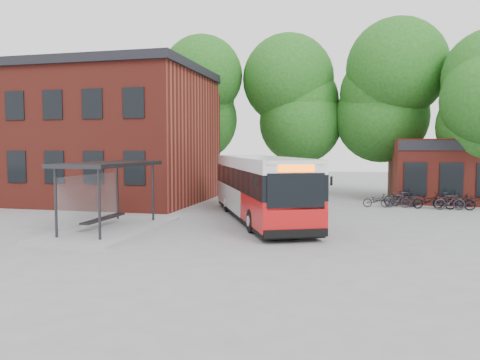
% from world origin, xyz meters
% --- Properties ---
extents(ground, '(100.00, 100.00, 0.00)m').
position_xyz_m(ground, '(0.00, 0.00, 0.00)').
color(ground, slate).
extents(station_building, '(18.40, 10.40, 8.50)m').
position_xyz_m(station_building, '(-13.00, 9.00, 4.25)').
color(station_building, maroon).
rests_on(station_building, ground).
extents(bus_shelter, '(3.60, 7.00, 2.90)m').
position_xyz_m(bus_shelter, '(-4.50, -1.00, 1.45)').
color(bus_shelter, '#28282B').
rests_on(bus_shelter, ground).
extents(bike_rail, '(5.20, 0.10, 0.38)m').
position_xyz_m(bike_rail, '(9.28, 10.00, 0.19)').
color(bike_rail, '#28282B').
rests_on(bike_rail, ground).
extents(tree_0, '(7.92, 7.92, 11.00)m').
position_xyz_m(tree_0, '(-6.00, 16.00, 5.50)').
color(tree_0, '#1A5316').
rests_on(tree_0, ground).
extents(tree_1, '(7.92, 7.92, 10.40)m').
position_xyz_m(tree_1, '(1.00, 17.00, 5.20)').
color(tree_1, '#1A5316').
rests_on(tree_1, ground).
extents(tree_2, '(7.92, 7.92, 11.00)m').
position_xyz_m(tree_2, '(8.00, 16.00, 5.50)').
color(tree_2, '#1A5316').
rests_on(tree_2, ground).
extents(city_bus, '(7.17, 11.92, 3.03)m').
position_xyz_m(city_bus, '(0.99, 3.49, 1.51)').
color(city_bus, '#B41112').
rests_on(city_bus, ground).
extents(bicycle_0, '(1.56, 0.66, 0.80)m').
position_xyz_m(bicycle_0, '(6.72, 9.57, 0.40)').
color(bicycle_0, black).
rests_on(bicycle_0, ground).
extents(bicycle_1, '(1.52, 0.65, 0.89)m').
position_xyz_m(bicycle_1, '(7.90, 9.70, 0.44)').
color(bicycle_1, black).
rests_on(bicycle_1, ground).
extents(bicycle_2, '(1.96, 1.05, 0.98)m').
position_xyz_m(bicycle_2, '(8.09, 10.33, 0.49)').
color(bicycle_2, black).
rests_on(bicycle_2, ground).
extents(bicycle_3, '(1.69, 0.50, 1.01)m').
position_xyz_m(bicycle_3, '(8.38, 10.44, 0.50)').
color(bicycle_3, black).
rests_on(bicycle_3, ground).
extents(bicycle_4, '(1.85, 0.98, 0.92)m').
position_xyz_m(bicycle_4, '(9.55, 9.61, 0.46)').
color(bicycle_4, black).
rests_on(bicycle_4, ground).
extents(bicycle_5, '(1.67, 0.61, 0.98)m').
position_xyz_m(bicycle_5, '(10.61, 9.22, 0.49)').
color(bicycle_5, '#222328').
rests_on(bicycle_5, ground).
extents(bicycle_6, '(1.86, 0.96, 0.93)m').
position_xyz_m(bicycle_6, '(10.69, 9.98, 0.47)').
color(bicycle_6, black).
rests_on(bicycle_6, ground).
extents(bicycle_7, '(1.65, 0.73, 0.96)m').
position_xyz_m(bicycle_7, '(11.18, 9.39, 0.48)').
color(bicycle_7, black).
rests_on(bicycle_7, ground).
extents(bicycle_extra_0, '(1.77, 1.22, 0.88)m').
position_xyz_m(bicycle_extra_0, '(12.22, 10.53, 0.44)').
color(bicycle_extra_0, black).
rests_on(bicycle_extra_0, ground).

